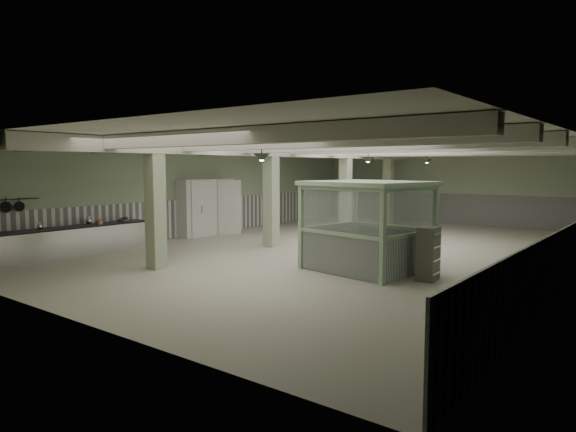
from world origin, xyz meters
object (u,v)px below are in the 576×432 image
Objects in this scene: walkin_cooler at (206,206)px; filing_cabinet at (428,254)px; guard_booth at (367,209)px; prep_counter at (72,240)px.

filing_cabinet is at bearing -13.54° from walkin_cooler.
walkin_cooler is 9.14m from guard_booth.
prep_counter is 2.04× the size of walkin_cooler.
walkin_cooler is 1.98× the size of filing_cabinet.
filing_cabinet is (10.58, 3.40, 0.21)m from prep_counter.
guard_booth is at bearing 22.40° from prep_counter.
filing_cabinet is (10.66, -2.57, -0.55)m from walkin_cooler.
guard_booth is 2.54× the size of filing_cabinet.
prep_counter is 6.02m from walkin_cooler.
walkin_cooler reaches higher than filing_cabinet.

